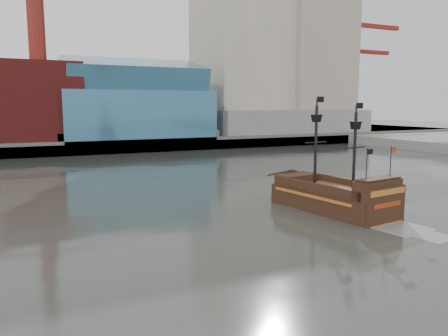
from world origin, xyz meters
TOP-DOWN VIEW (x-y plane):
  - ground at (0.00, 0.00)m, footprint 400.00×400.00m
  - promenade_far at (0.00, 92.00)m, footprint 220.00×60.00m
  - seawall at (0.00, 62.50)m, footprint 220.00×1.00m
  - skyline at (5.21, 84.56)m, footprint 149.00×45.00m
  - crane_a at (78.63, 82.00)m, footprint 22.50×4.00m
  - crane_b at (88.23, 92.00)m, footprint 19.10×4.00m
  - pirate_ship at (12.07, 8.71)m, footprint 6.15×14.53m

SIDE VIEW (x-z plane):
  - ground at x=0.00m, z-range 0.00..0.00m
  - pirate_ship at x=12.07m, z-range -4.31..6.22m
  - promenade_far at x=0.00m, z-range 0.00..2.00m
  - seawall at x=0.00m, z-range 0.00..2.60m
  - crane_b at x=88.23m, z-range 2.45..28.70m
  - crane_a at x=78.63m, z-range 2.99..35.24m
  - skyline at x=5.21m, z-range -6.45..55.55m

